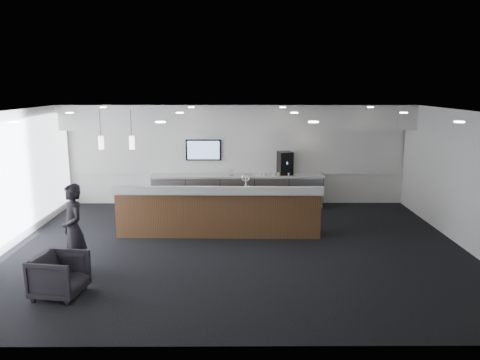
{
  "coord_description": "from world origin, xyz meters",
  "views": [
    {
      "loc": [
        0.0,
        -9.86,
        3.54
      ],
      "look_at": [
        0.07,
        1.3,
        1.27
      ],
      "focal_mm": 35.0,
      "sensor_mm": 36.0,
      "label": 1
    }
  ],
  "objects_px": {
    "coffee_machine": "(285,163)",
    "armchair": "(60,275)",
    "service_counter": "(219,211)",
    "lounge_guest": "(73,229)"
  },
  "relations": [
    {
      "from": "service_counter",
      "to": "armchair",
      "type": "height_order",
      "value": "service_counter"
    },
    {
      "from": "service_counter",
      "to": "lounge_guest",
      "type": "height_order",
      "value": "lounge_guest"
    },
    {
      "from": "service_counter",
      "to": "coffee_machine",
      "type": "height_order",
      "value": "coffee_machine"
    },
    {
      "from": "armchair",
      "to": "lounge_guest",
      "type": "height_order",
      "value": "lounge_guest"
    },
    {
      "from": "service_counter",
      "to": "lounge_guest",
      "type": "relative_size",
      "value": 2.84
    },
    {
      "from": "coffee_machine",
      "to": "armchair",
      "type": "relative_size",
      "value": 0.84
    },
    {
      "from": "service_counter",
      "to": "lounge_guest",
      "type": "bearing_deg",
      "value": -138.01
    },
    {
      "from": "service_counter",
      "to": "coffee_machine",
      "type": "distance_m",
      "value": 3.38
    },
    {
      "from": "service_counter",
      "to": "lounge_guest",
      "type": "distance_m",
      "value": 3.53
    },
    {
      "from": "coffee_machine",
      "to": "armchair",
      "type": "bearing_deg",
      "value": -138.26
    }
  ]
}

